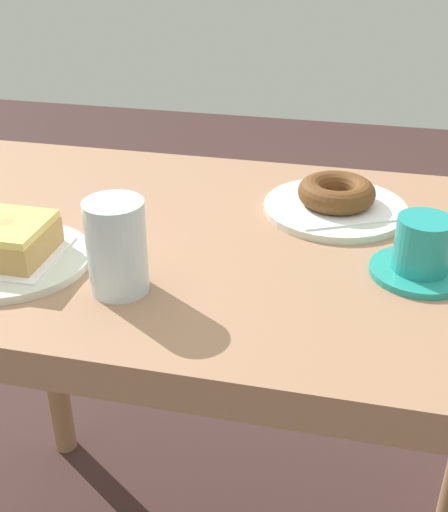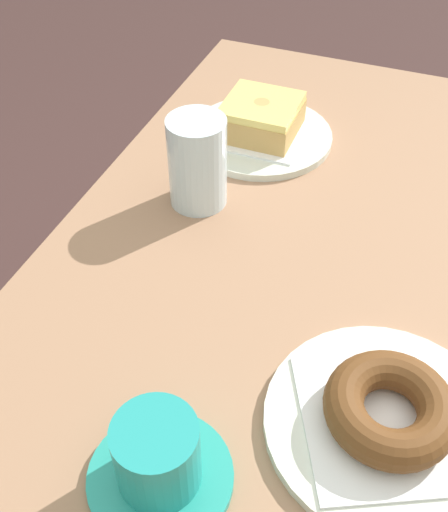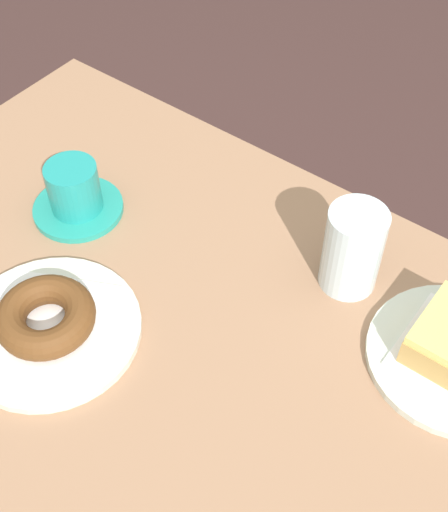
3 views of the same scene
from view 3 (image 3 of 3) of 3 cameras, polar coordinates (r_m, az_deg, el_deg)
The scene contains 6 objects.
table at distance 0.94m, azimuth -1.02°, elevation -9.05°, with size 1.09×0.62×0.75m.
plate_chocolate_ring at distance 0.88m, azimuth -13.89°, elevation -5.80°, with size 0.22×0.22×0.01m, color silver.
napkin_chocolate_ring at distance 0.88m, azimuth -13.98°, elevation -5.54°, with size 0.15×0.15×0.00m, color white.
donut_chocolate_ring at distance 0.86m, azimuth -14.22°, elevation -4.77°, with size 0.12×0.12×0.04m, color brown.
water_glass at distance 0.88m, azimuth 10.35°, elevation 0.54°, with size 0.07×0.07×0.12m, color silver.
coffee_cup at distance 0.99m, azimuth -11.94°, elevation 5.00°, with size 0.13×0.13×0.08m.
Camera 3 is at (0.31, -0.39, 1.46)m, focal length 49.55 mm.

